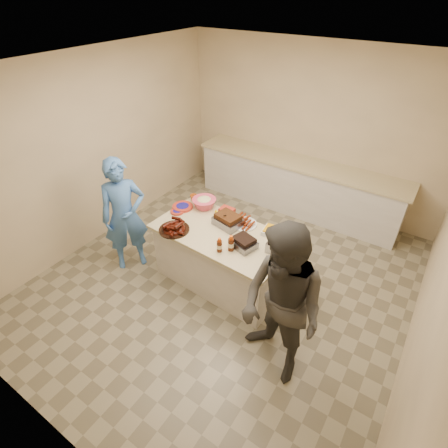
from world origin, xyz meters
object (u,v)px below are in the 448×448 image
Objects in this scene: rib_platter at (174,230)px; coleslaw_bowl at (204,207)px; bbq_bottle_a at (219,251)px; guest_gray at (273,364)px; island at (222,280)px; guest_blue at (134,262)px; roasting_pan at (282,249)px; plastic_cup at (194,201)px; mustard_bottle at (216,217)px; bbq_bottle_b at (231,250)px.

coleslaw_bowl is at bearing 89.62° from rib_platter.
guest_gray is (0.99, -0.44, -0.82)m from bbq_bottle_a.
island is 1.06× the size of guest_blue.
rib_platter is 1.35m from roasting_pan.
roasting_pan is at bearing -10.61° from plastic_cup.
guest_gray is at bearing -70.07° from roasting_pan.
plastic_cup is 0.06× the size of guest_gray.
plastic_cup is 1.27m from guest_blue.
guest_gray is (1.69, -1.09, -0.82)m from coleslaw_bowl.
coleslaw_bowl is 0.96m from bbq_bottle_a.
island is 5.56× the size of roasting_pan.
rib_platter is at bearing -147.92° from island.
coleslaw_bowl is 2.93× the size of mustard_bottle.
island is 1.03m from coleslaw_bowl.
mustard_bottle is (-0.53, 0.47, 0.00)m from bbq_bottle_b.
roasting_pan is at bearing -40.31° from guest_blue.
bbq_bottle_a is at bearing -52.38° from mustard_bottle.
bbq_bottle_a is 1.82× the size of plastic_cup.
roasting_pan reaches higher than guest_gray.
mustard_bottle is at bearing -17.31° from plastic_cup.
guest_gray is at bearing -35.02° from mustard_bottle.
mustard_bottle is at bearing -22.29° from guest_blue.
coleslaw_bowl is 0.23m from plastic_cup.
guest_blue is (-1.29, -0.40, 0.00)m from island.
guest_blue is 2.48m from guest_gray.
rib_platter reaches higher than roasting_pan.
rib_platter is 0.80m from bbq_bottle_b.
mustard_bottle is (-0.43, 0.56, 0.00)m from bbq_bottle_a.
island is 1.35m from guest_blue.
bbq_bottle_a is 0.11× the size of guest_blue.
island is at bearing 172.12° from guest_gray.
mustard_bottle is at bearing 169.72° from guest_gray.
rib_platter is 0.73m from plastic_cup.
mustard_bottle is (0.26, -0.09, 0.00)m from coleslaw_bowl.
plastic_cup is at bearing 154.89° from island.
mustard_bottle is 1.10× the size of plastic_cup.
mustard_bottle is (0.27, 0.54, 0.00)m from rib_platter.
rib_platter is (-0.52, -0.29, 0.82)m from island.
roasting_pan is 2.27m from guest_blue.
coleslaw_bowl is 1.35m from guest_blue.
bbq_bottle_b is 0.12× the size of guest_blue.
plastic_cup is at bearing 165.73° from coleslaw_bowl.
plastic_cup is (-0.92, 0.71, 0.00)m from bbq_bottle_a.
plastic_cup is at bearing 1.41° from guest_blue.
bbq_bottle_a is at bearing -57.12° from island.
island is 9.33× the size of bbq_bottle_a.
bbq_bottle_a is at bearing -148.77° from roasting_pan.
island is 0.96× the size of guest_gray.
bbq_bottle_b is at bearing -35.59° from island.
bbq_bottle_a is (-0.59, -0.43, 0.00)m from roasting_pan.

